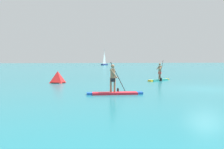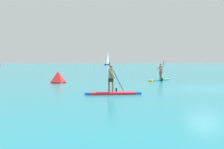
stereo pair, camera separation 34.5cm
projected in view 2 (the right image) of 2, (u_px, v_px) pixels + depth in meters
name	position (u px, v px, depth m)	size (l,w,h in m)	color
ground	(206.00, 89.00, 15.19)	(440.00, 440.00, 0.00)	#1E727F
paddleboarder_near_left	(113.00, 88.00, 12.76)	(3.23, 1.01, 1.87)	red
paddleboarder_mid_center	(160.00, 77.00, 21.80)	(2.93, 1.76, 2.00)	teal
race_marker_buoy	(58.00, 78.00, 19.67)	(1.43, 1.43, 1.03)	red
sailboat_right_horizon	(108.00, 63.00, 104.19)	(3.89, 3.61, 7.61)	navy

